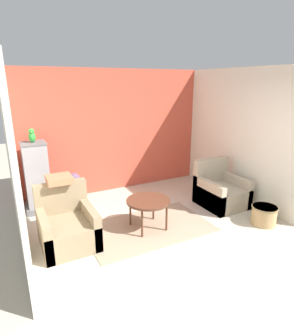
# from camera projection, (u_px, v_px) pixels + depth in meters

# --- Properties ---
(ground_plane) EXTENTS (20.00, 20.00, 0.00)m
(ground_plane) POSITION_uv_depth(u_px,v_px,m) (199.00, 262.00, 3.93)
(ground_plane) COLOR beige
(ground_plane) RESTS_ON ground
(wall_back_accent) EXTENTS (4.37, 0.06, 2.69)m
(wall_back_accent) POSITION_uv_depth(u_px,v_px,m) (114.00, 132.00, 6.27)
(wall_back_accent) COLOR #C64C38
(wall_back_accent) RESTS_ON ground_plane
(wall_left) EXTENTS (0.06, 3.19, 2.69)m
(wall_left) POSITION_uv_depth(u_px,v_px,m) (11.00, 161.00, 3.94)
(wall_left) COLOR silver
(wall_left) RESTS_ON ground_plane
(wall_right) EXTENTS (0.06, 3.19, 2.69)m
(wall_right) POSITION_uv_depth(u_px,v_px,m) (239.00, 135.00, 5.84)
(wall_right) COLOR silver
(wall_right) RESTS_ON ground_plane
(area_rug) EXTENTS (2.13, 1.30, 0.01)m
(area_rug) POSITION_uv_depth(u_px,v_px,m) (148.00, 228.00, 4.85)
(area_rug) COLOR gray
(area_rug) RESTS_ON ground_plane
(coffee_table) EXTENTS (0.74, 0.74, 0.53)m
(coffee_table) POSITION_uv_depth(u_px,v_px,m) (148.00, 202.00, 4.71)
(coffee_table) COLOR #512D1E
(coffee_table) RESTS_ON ground_plane
(armchair_left) EXTENTS (0.81, 0.88, 0.91)m
(armchair_left) POSITION_uv_depth(u_px,v_px,m) (67.00, 227.00, 4.30)
(armchair_left) COLOR #8E7A5B
(armchair_left) RESTS_ON ground_plane
(armchair_right) EXTENTS (0.81, 0.88, 0.91)m
(armchair_right) POSITION_uv_depth(u_px,v_px,m) (220.00, 192.00, 5.69)
(armchair_right) COLOR tan
(armchair_right) RESTS_ON ground_plane
(birdcage) EXTENTS (0.54, 0.54, 1.35)m
(birdcage) POSITION_uv_depth(u_px,v_px,m) (37.00, 178.00, 5.36)
(birdcage) COLOR slate
(birdcage) RESTS_ON ground_plane
(parrot) EXTENTS (0.12, 0.22, 0.26)m
(parrot) POSITION_uv_depth(u_px,v_px,m) (32.00, 136.00, 5.12)
(parrot) COLOR green
(parrot) RESTS_ON birdcage
(potted_plant) EXTENTS (0.28, 0.26, 0.66)m
(potted_plant) POSITION_uv_depth(u_px,v_px,m) (74.00, 187.00, 5.72)
(potted_plant) COLOR brown
(potted_plant) RESTS_ON ground_plane
(wicker_basket) EXTENTS (0.44, 0.44, 0.33)m
(wicker_basket) POSITION_uv_depth(u_px,v_px,m) (264.00, 215.00, 4.93)
(wicker_basket) COLOR tan
(wicker_basket) RESTS_ON ground_plane
(throw_pillow) EXTENTS (0.38, 0.38, 0.10)m
(throw_pillow) POSITION_uv_depth(u_px,v_px,m) (59.00, 179.00, 4.38)
(throw_pillow) COLOR #B2704C
(throw_pillow) RESTS_ON armchair_left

